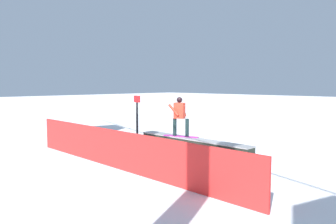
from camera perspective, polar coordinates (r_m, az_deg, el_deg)
ground_plane at (r=12.51m, az=4.19°, el=-7.06°), size 120.00×120.00×0.00m
grind_box at (r=12.46m, az=4.20°, el=-5.93°), size 5.06×0.58×0.56m
snowboarder at (r=12.70m, az=2.06°, el=-0.50°), size 1.44×0.73×1.53m
safety_fence at (r=10.12m, az=-8.32°, el=-6.57°), size 9.84×0.14×1.18m
trail_marker at (r=14.87m, az=-5.37°, el=-0.86°), size 0.40×0.10×2.06m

